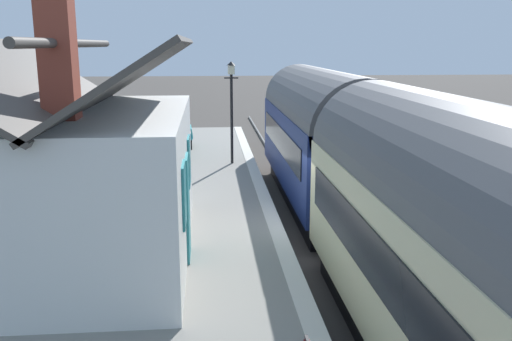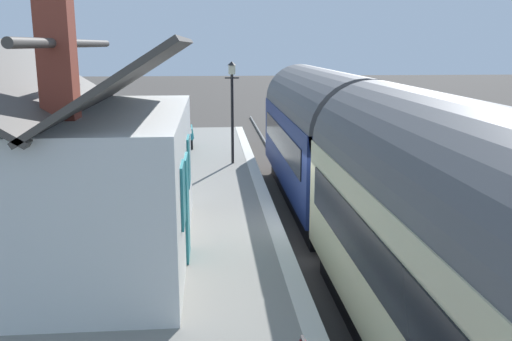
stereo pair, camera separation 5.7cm
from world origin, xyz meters
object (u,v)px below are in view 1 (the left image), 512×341
Objects in this scene: planter_bench_left at (161,150)px; lamp_post_platform at (231,93)px; train at (362,167)px; bench_mid_platform at (182,145)px; station_building at (83,179)px; bench_by_lamp at (189,136)px; planter_edge_far at (150,166)px.

lamp_post_platform reaches higher than planter_bench_left.
lamp_post_platform is (7.22, 2.78, 1.17)m from train.
lamp_post_platform is at bearing -124.97° from bench_mid_platform.
station_building reaches higher than lamp_post_platform.
train is 11.49m from bench_by_lamp.
train is 7.59m from planter_edge_far.
station_building reaches higher than bench_mid_platform.
station_building is at bearing 175.17° from planter_bench_left.
planter_edge_far is 0.22× the size of lamp_post_platform.
station_building reaches higher than planter_bench_left.
lamp_post_platform reaches higher than bench_by_lamp.
planter_bench_left reaches higher than planter_edge_far.
bench_mid_platform is (8.52, 4.65, -0.91)m from train.
bench_mid_platform is 1.77× the size of planter_edge_far.
planter_edge_far is 0.98× the size of planter_bench_left.
train is at bearing -158.94° from lamp_post_platform.
station_building is at bearing 171.94° from bench_by_lamp.
planter_bench_left is (-0.85, 0.73, -0.04)m from bench_mid_platform.
bench_mid_platform is 0.38× the size of lamp_post_platform.
planter_bench_left is (2.57, -0.16, 0.03)m from planter_edge_far.
lamp_post_platform is (8.71, -3.37, 0.96)m from station_building.
train is 23.31× the size of planter_bench_left.
station_building reaches higher than train.
bench_mid_platform is (-2.03, 0.20, 0.00)m from bench_by_lamp.
bench_by_lamp is (12.04, -1.71, -1.13)m from station_building.
bench_mid_platform is 3.54m from planter_edge_far.
bench_by_lamp is 1.78× the size of planter_edge_far.
lamp_post_platform reaches higher than bench_mid_platform.
bench_by_lamp reaches higher than planter_edge_far.
planter_bench_left is at bearing 35.05° from train.
station_building is at bearing 174.65° from planter_edge_far.
lamp_post_platform is at bearing -52.43° from planter_edge_far.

